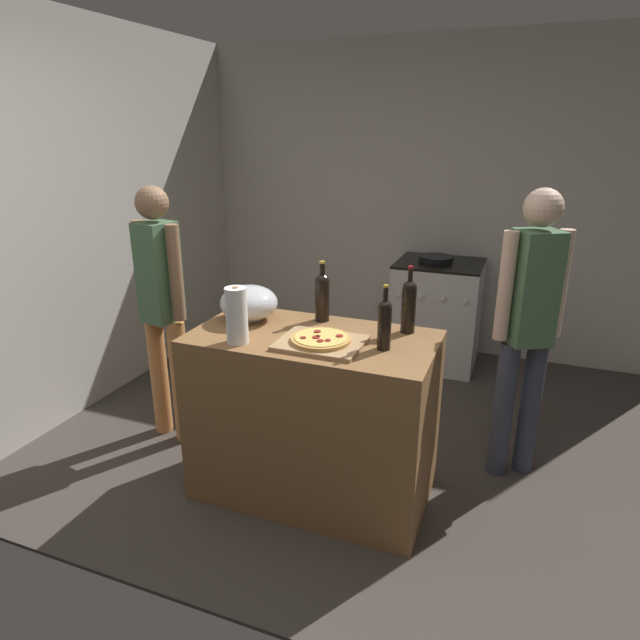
# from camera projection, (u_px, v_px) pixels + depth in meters

# --- Properties ---
(ground_plane) EXTENTS (4.34, 3.55, 0.02)m
(ground_plane) POSITION_uv_depth(u_px,v_px,m) (361.00, 418.00, 3.78)
(ground_plane) COLOR #3F3833
(kitchen_wall_rear) EXTENTS (4.34, 0.10, 2.60)m
(kitchen_wall_rear) POSITION_uv_depth(u_px,v_px,m) (417.00, 201.00, 4.68)
(kitchen_wall_rear) COLOR #BCB7AD
(kitchen_wall_rear) RESTS_ON ground_plane
(kitchen_wall_left) EXTENTS (0.10, 3.55, 2.60)m
(kitchen_wall_left) POSITION_uv_depth(u_px,v_px,m) (116.00, 213.00, 4.00)
(kitchen_wall_left) COLOR #BCB7AD
(kitchen_wall_left) RESTS_ON ground_plane
(counter) EXTENTS (1.22, 0.65, 0.91)m
(counter) POSITION_uv_depth(u_px,v_px,m) (313.00, 416.00, 2.87)
(counter) COLOR olive
(counter) RESTS_ON ground_plane
(cutting_board) EXTENTS (0.40, 0.32, 0.02)m
(cutting_board) POSITION_uv_depth(u_px,v_px,m) (321.00, 343.00, 2.60)
(cutting_board) COLOR tan
(cutting_board) RESTS_ON counter
(pizza) EXTENTS (0.29, 0.29, 0.03)m
(pizza) POSITION_uv_depth(u_px,v_px,m) (321.00, 339.00, 2.59)
(pizza) COLOR tan
(pizza) RESTS_ON cutting_board
(mixing_bowl) EXTENTS (0.31, 0.31, 0.19)m
(mixing_bowl) POSITION_uv_depth(u_px,v_px,m) (249.00, 303.00, 2.91)
(mixing_bowl) COLOR #B2B2B7
(mixing_bowl) RESTS_ON counter
(paper_towel_roll) EXTENTS (0.10, 0.10, 0.28)m
(paper_towel_roll) POSITION_uv_depth(u_px,v_px,m) (237.00, 316.00, 2.59)
(paper_towel_roll) COLOR white
(paper_towel_roll) RESTS_ON counter
(wine_bottle_green) EXTENTS (0.08, 0.08, 0.33)m
(wine_bottle_green) POSITION_uv_depth(u_px,v_px,m) (322.00, 295.00, 2.89)
(wine_bottle_green) COLOR black
(wine_bottle_green) RESTS_ON counter
(wine_bottle_clear) EXTENTS (0.06, 0.06, 0.31)m
(wine_bottle_clear) POSITION_uv_depth(u_px,v_px,m) (385.00, 322.00, 2.51)
(wine_bottle_clear) COLOR black
(wine_bottle_clear) RESTS_ON counter
(wine_bottle_dark) EXTENTS (0.07, 0.07, 0.34)m
(wine_bottle_dark) POSITION_uv_depth(u_px,v_px,m) (409.00, 304.00, 2.72)
(wine_bottle_dark) COLOR black
(wine_bottle_dark) RESTS_ON counter
(stove) EXTENTS (0.68, 0.62, 0.91)m
(stove) POSITION_uv_depth(u_px,v_px,m) (436.00, 313.00, 4.52)
(stove) COLOR #B7B7BC
(stove) RESTS_ON ground_plane
(person_in_stripes) EXTENTS (0.35, 0.23, 1.59)m
(person_in_stripes) POSITION_uv_depth(u_px,v_px,m) (162.00, 303.00, 3.27)
(person_in_stripes) COLOR #D88C4C
(person_in_stripes) RESTS_ON ground_plane
(person_in_red) EXTENTS (0.34, 0.28, 1.61)m
(person_in_red) POSITION_uv_depth(u_px,v_px,m) (528.00, 321.00, 2.88)
(person_in_red) COLOR #383D4C
(person_in_red) RESTS_ON ground_plane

